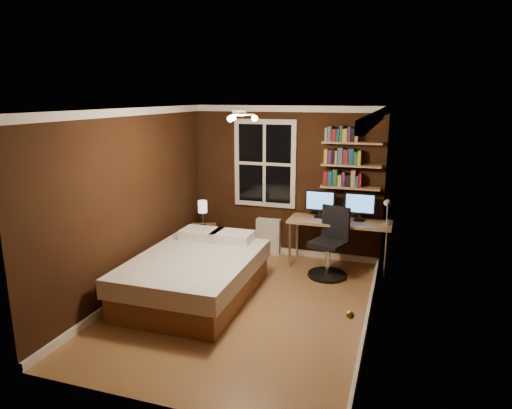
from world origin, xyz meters
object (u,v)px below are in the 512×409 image
(bedside_lamp, at_px, (203,213))
(office_chair, at_px, (330,250))
(radiator, at_px, (268,236))
(desk_lamp, at_px, (387,212))
(monitor_left, at_px, (320,204))
(monitor_right, at_px, (360,207))
(bed, at_px, (195,275))
(nightstand, at_px, (204,241))
(desk, at_px, (339,224))

(bedside_lamp, relative_size, office_chair, 0.41)
(radiator, bearing_deg, office_chair, -29.42)
(desk_lamp, bearing_deg, radiator, 171.57)
(monitor_left, relative_size, monitor_right, 1.00)
(bed, xyz_separation_m, desk_lamp, (2.37, 1.66, 0.67))
(radiator, distance_m, desk_lamp, 2.06)
(bed, distance_m, nightstand, 1.62)
(nightstand, relative_size, desk, 0.33)
(bed, height_order, nightstand, bed)
(desk_lamp, bearing_deg, monitor_left, 171.25)
(monitor_right, relative_size, desk_lamp, 1.07)
(radiator, height_order, monitor_right, monitor_right)
(nightstand, distance_m, bedside_lamp, 0.48)
(desk, relative_size, office_chair, 1.51)
(bedside_lamp, relative_size, monitor_right, 0.92)
(nightstand, xyz_separation_m, monitor_right, (2.53, 0.31, 0.71))
(bed, distance_m, desk_lamp, 2.97)
(nightstand, bearing_deg, monitor_left, -10.82)
(bed, relative_size, radiator, 3.40)
(bedside_lamp, xyz_separation_m, monitor_left, (1.91, 0.31, 0.23))
(bed, xyz_separation_m, radiator, (0.44, 1.95, 0.00))
(radiator, distance_m, desk, 1.30)
(monitor_left, height_order, monitor_right, same)
(radiator, bearing_deg, bed, -102.81)
(nightstand, height_order, monitor_right, monitor_right)
(nightstand, bearing_deg, desk, -14.16)
(desk, bearing_deg, nightstand, -174.23)
(monitor_right, bearing_deg, radiator, 175.25)
(desk, height_order, desk_lamp, desk_lamp)
(nightstand, height_order, radiator, radiator)
(bed, xyz_separation_m, office_chair, (1.60, 1.30, 0.10))
(monitor_left, bearing_deg, bed, -126.12)
(nightstand, height_order, desk_lamp, desk_lamp)
(bedside_lamp, xyz_separation_m, office_chair, (2.17, -0.22, -0.33))
(bed, relative_size, office_chair, 2.00)
(bedside_lamp, distance_m, monitor_left, 1.95)
(radiator, xyz_separation_m, monitor_left, (0.89, -0.13, 0.67))
(monitor_right, bearing_deg, desk_lamp, -21.08)
(nightstand, distance_m, desk_lamp, 3.03)
(radiator, bearing_deg, desk, -9.52)
(bedside_lamp, distance_m, monitor_right, 2.56)
(monitor_left, xyz_separation_m, monitor_right, (0.62, 0.00, 0.00))
(nightstand, relative_size, radiator, 0.85)
(monitor_right, bearing_deg, bed, -136.98)
(office_chair, bearing_deg, desk_lamp, 44.46)
(monitor_left, bearing_deg, desk, -13.34)
(desk, height_order, monitor_left, monitor_left)
(radiator, height_order, desk_lamp, desk_lamp)
(bedside_lamp, height_order, radiator, bedside_lamp)
(bed, distance_m, desk, 2.44)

